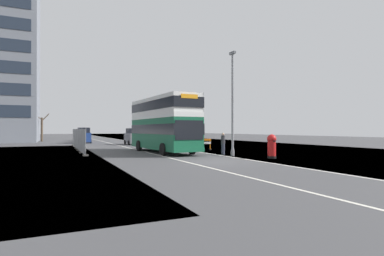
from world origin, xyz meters
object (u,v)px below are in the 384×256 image
at_px(roadworks_barrier, 204,143).
at_px(car_receding_mid, 84,136).
at_px(red_pillar_postbox, 272,145).
at_px(car_receding_far, 84,135).
at_px(double_decker_bus, 163,123).
at_px(lamppost_foreground, 233,107).
at_px(pedestrian_at_kerb, 223,144).
at_px(car_oncoming_near, 133,137).

distance_m(roadworks_barrier, car_receding_mid, 24.12).
bearing_deg(roadworks_barrier, red_pillar_postbox, -87.90).
xyz_separation_m(car_receding_mid, car_receding_far, (0.75, 8.83, -0.10)).
bearing_deg(double_decker_bus, red_pillar_postbox, -59.60).
height_order(lamppost_foreground, car_receding_far, lamppost_foreground).
bearing_deg(roadworks_barrier, car_receding_far, 106.16).
relative_size(double_decker_bus, red_pillar_postbox, 6.28).
bearing_deg(lamppost_foreground, car_receding_mid, 106.33).
bearing_deg(lamppost_foreground, double_decker_bus, 122.04).
relative_size(car_receding_mid, pedestrian_at_kerb, 2.39).
height_order(double_decker_bus, lamppost_foreground, lamppost_foreground).
height_order(lamppost_foreground, car_oncoming_near, lamppost_foreground).
xyz_separation_m(double_decker_bus, car_oncoming_near, (0.93, 15.29, -1.56)).
height_order(double_decker_bus, roadworks_barrier, double_decker_bus).
relative_size(lamppost_foreground, car_receding_mid, 1.90).
bearing_deg(car_oncoming_near, car_receding_mid, 125.56).
relative_size(roadworks_barrier, car_receding_far, 0.35).
bearing_deg(pedestrian_at_kerb, roadworks_barrier, 78.63).
distance_m(double_decker_bus, car_oncoming_near, 15.39).
distance_m(car_receding_mid, car_receding_far, 8.86).
height_order(red_pillar_postbox, car_receding_far, car_receding_far).
distance_m(roadworks_barrier, pedestrian_at_kerb, 6.10).
distance_m(lamppost_foreground, roadworks_barrier, 8.02).
relative_size(red_pillar_postbox, car_receding_far, 0.39).
distance_m(car_receding_far, pedestrian_at_kerb, 37.69).
relative_size(roadworks_barrier, pedestrian_at_kerb, 0.88).
distance_m(lamppost_foreground, car_oncoming_near, 21.61).
bearing_deg(red_pillar_postbox, car_oncoming_near, 100.02).
bearing_deg(double_decker_bus, car_receding_mid, 101.76).
distance_m(car_receding_mid, pedestrian_at_kerb, 29.32).
xyz_separation_m(double_decker_bus, red_pillar_postbox, (5.20, -8.87, -1.67)).
bearing_deg(pedestrian_at_kerb, double_decker_bus, 127.90).
relative_size(double_decker_bus, car_receding_far, 2.43).
height_order(car_receding_mid, car_receding_far, car_receding_mid).
relative_size(lamppost_foreground, car_oncoming_near, 2.03).
height_order(car_oncoming_near, pedestrian_at_kerb, car_oncoming_near).
distance_m(car_oncoming_near, car_receding_far, 17.68).
bearing_deg(car_receding_mid, lamppost_foreground, -73.67).
xyz_separation_m(lamppost_foreground, car_receding_far, (-7.86, 38.19, -2.86)).
height_order(car_receding_mid, pedestrian_at_kerb, car_receding_mid).
relative_size(red_pillar_postbox, car_receding_mid, 0.40).
bearing_deg(car_oncoming_near, car_receding_far, 106.62).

